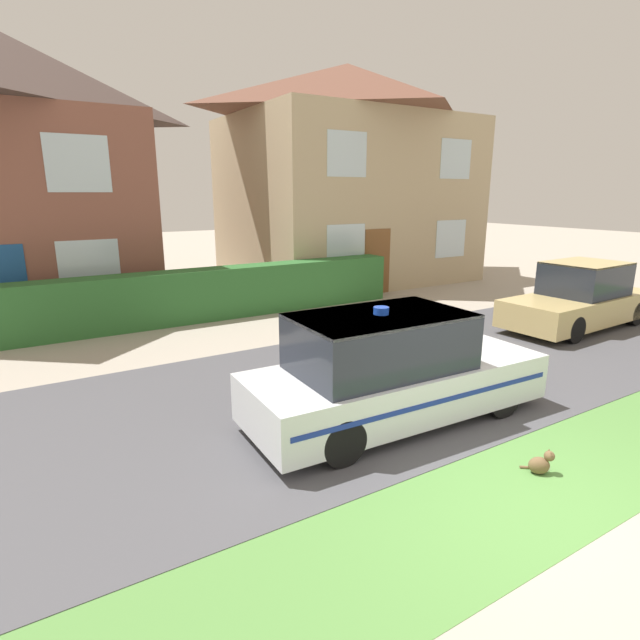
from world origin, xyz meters
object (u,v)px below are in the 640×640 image
object	(u,v)px
police_car	(391,370)
neighbour_car_near	(580,299)
house_right	(346,174)
cat	(541,464)

from	to	relation	value
police_car	neighbour_car_near	world-z (taller)	police_car
police_car	house_right	world-z (taller)	house_right
cat	neighbour_car_near	size ratio (longest dim) A/B	0.08
cat	house_right	world-z (taller)	house_right
neighbour_car_near	cat	bearing A→B (deg)	26.78
police_car	neighbour_car_near	distance (m)	7.47
cat	neighbour_car_near	world-z (taller)	neighbour_car_near
cat	neighbour_car_near	bearing A→B (deg)	66.79
police_car	cat	distance (m)	2.24
neighbour_car_near	house_right	bearing A→B (deg)	-88.34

